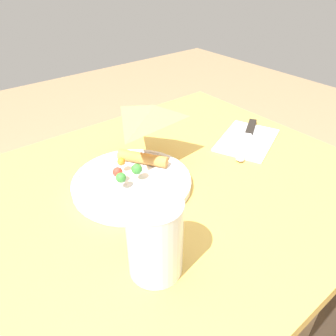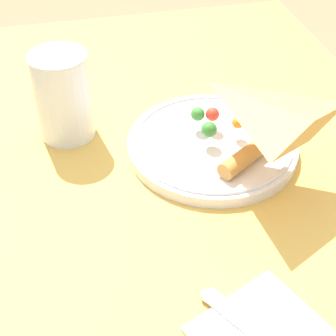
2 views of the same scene
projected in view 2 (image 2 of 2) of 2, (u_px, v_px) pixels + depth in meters
dining_table at (181, 220)px, 0.81m from camera, size 0.95×0.68×0.75m
plate_pizza at (212, 140)px, 0.72m from camera, size 0.24×0.24×0.05m
milk_glass at (64, 99)px, 0.72m from camera, size 0.08×0.08×0.13m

